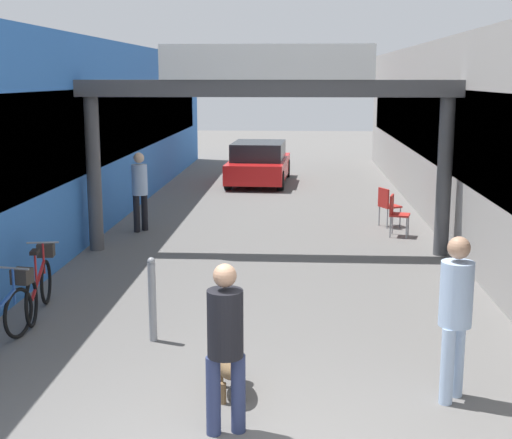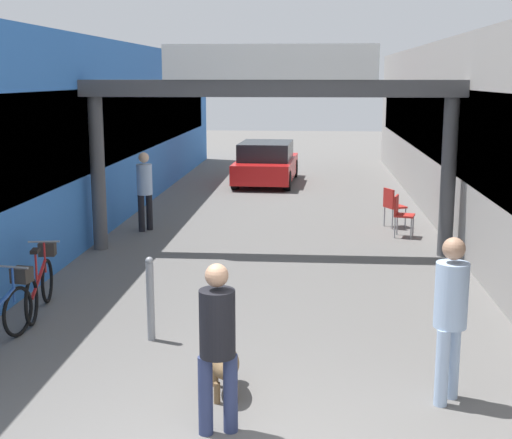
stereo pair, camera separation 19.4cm
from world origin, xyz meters
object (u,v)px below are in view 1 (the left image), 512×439
(parked_car_red, at_px, (259,163))
(bollard_post_metal, at_px, (152,299))
(dog_on_leash, at_px, (230,359))
(cafe_chair_red_farther, at_px, (387,203))
(bicycle_blue_second, at_px, (0,315))
(pedestrian_with_dog, at_px, (225,338))
(pedestrian_companion, at_px, (456,308))
(pedestrian_carrying_crate, at_px, (140,186))
(bicycle_red_third, at_px, (40,283))
(cafe_chair_red_nearer, at_px, (396,211))

(parked_car_red, bearing_deg, bollard_post_metal, -92.32)
(dog_on_leash, distance_m, parked_car_red, 15.47)
(parked_car_red, bearing_deg, cafe_chair_red_farther, -63.50)
(bicycle_blue_second, relative_size, cafe_chair_red_farther, 1.88)
(pedestrian_with_dog, bearing_deg, cafe_chair_red_farther, 74.72)
(pedestrian_with_dog, xyz_separation_m, bollard_post_metal, (-1.19, 2.37, -0.39))
(dog_on_leash, relative_size, bicycle_blue_second, 0.50)
(pedestrian_companion, bearing_deg, dog_on_leash, 178.85)
(pedestrian_carrying_crate, xyz_separation_m, parked_car_red, (2.19, 7.40, -0.36))
(bicycle_red_third, distance_m, cafe_chair_red_farther, 8.55)
(bicycle_blue_second, bearing_deg, parked_car_red, 80.51)
(bicycle_blue_second, height_order, cafe_chair_red_farther, bicycle_blue_second)
(pedestrian_with_dog, xyz_separation_m, pedestrian_carrying_crate, (-2.81, 8.96, 0.04))
(pedestrian_companion, relative_size, pedestrian_carrying_crate, 1.01)
(pedestrian_with_dog, xyz_separation_m, cafe_chair_red_farther, (2.67, 9.76, -0.42))
(bollard_post_metal, xyz_separation_m, cafe_chair_red_farther, (3.86, 7.39, -0.02))
(cafe_chair_red_farther, bearing_deg, bicycle_red_third, -131.90)
(pedestrian_carrying_crate, bearing_deg, pedestrian_companion, -57.78)
(dog_on_leash, relative_size, bicycle_red_third, 0.50)
(pedestrian_with_dog, height_order, dog_on_leash, pedestrian_with_dog)
(pedestrian_carrying_crate, bearing_deg, pedestrian_with_dog, -72.58)
(dog_on_leash, xyz_separation_m, parked_car_red, (-0.57, 15.45, 0.27))
(dog_on_leash, relative_size, parked_car_red, 0.20)
(bollard_post_metal, distance_m, cafe_chair_red_nearer, 7.52)
(pedestrian_carrying_crate, xyz_separation_m, dog_on_leash, (2.76, -8.06, -0.63))
(parked_car_red, bearing_deg, cafe_chair_red_nearer, -66.06)
(bicycle_blue_second, relative_size, parked_car_red, 0.41)
(bicycle_red_third, distance_m, cafe_chair_red_nearer, 7.90)
(pedestrian_carrying_crate, distance_m, bollard_post_metal, 6.81)
(dog_on_leash, bearing_deg, cafe_chair_red_nearer, 70.46)
(parked_car_red, bearing_deg, dog_on_leash, -87.89)
(bollard_post_metal, bearing_deg, cafe_chair_red_farther, 62.46)
(bicycle_blue_second, xyz_separation_m, bollard_post_metal, (1.84, 0.39, 0.13))
(dog_on_leash, bearing_deg, bicycle_red_third, 140.14)
(pedestrian_carrying_crate, relative_size, bollard_post_metal, 1.57)
(pedestrian_companion, height_order, pedestrian_carrying_crate, pedestrian_companion)
(bicycle_blue_second, xyz_separation_m, bicycle_red_third, (-0.01, 1.42, 0.00))
(cafe_chair_red_nearer, height_order, cafe_chair_red_farther, same)
(bollard_post_metal, bearing_deg, pedestrian_with_dog, -63.34)
(bollard_post_metal, bearing_deg, pedestrian_carrying_crate, 103.83)
(pedestrian_with_dog, relative_size, bicycle_blue_second, 1.00)
(pedestrian_carrying_crate, relative_size, dog_on_leash, 2.10)
(bicycle_red_third, height_order, cafe_chair_red_farther, bicycle_red_third)
(bicycle_blue_second, bearing_deg, dog_on_leash, -19.79)
(cafe_chair_red_farther, bearing_deg, bollard_post_metal, -117.54)
(dog_on_leash, bearing_deg, cafe_chair_red_farther, 72.92)
(bicycle_red_third, relative_size, cafe_chair_red_nearer, 1.88)
(bicycle_blue_second, relative_size, bollard_post_metal, 1.51)
(cafe_chair_red_farther, distance_m, parked_car_red, 7.37)
(bicycle_blue_second, bearing_deg, cafe_chair_red_nearer, 49.72)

